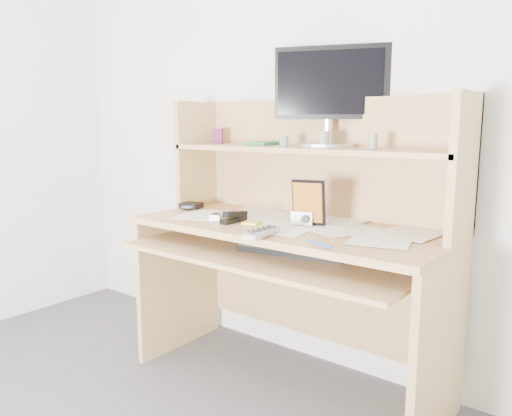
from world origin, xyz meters
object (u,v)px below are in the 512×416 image
Objects in this scene: tv_remote at (262,233)px; desk at (297,234)px; game_case at (309,203)px; keyboard at (294,249)px; monitor at (330,93)px.

desk is at bearing 90.61° from tv_remote.
desk is 7.10× the size of game_case.
monitor is at bearing 82.46° from keyboard.
desk reaches higher than game_case.
desk is 0.17m from keyboard.
tv_remote is at bearing -111.22° from monitor.
desk is at bearing 108.92° from keyboard.
monitor reaches higher than tv_remote.
tv_remote is (0.06, -0.34, 0.07)m from desk.
keyboard is (0.09, -0.15, -0.03)m from desk.
tv_remote is at bearing -116.20° from game_case.
desk is 6.81× the size of tv_remote.
desk reaches higher than keyboard.
monitor is (0.01, 0.50, 0.55)m from tv_remote.
monitor reaches higher than keyboard.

